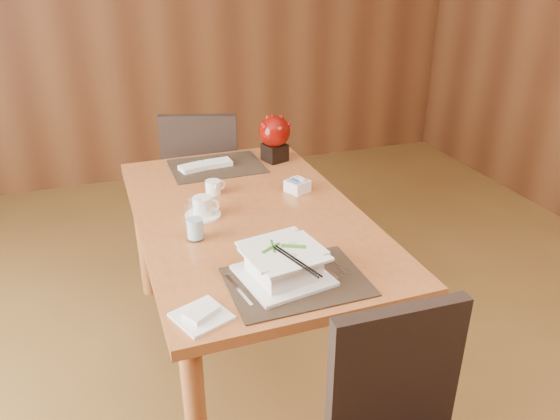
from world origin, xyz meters
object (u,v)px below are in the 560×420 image
object	(u,v)px
bread_plate	(202,316)
far_chair	(204,178)
coffee_cup	(203,208)
sugar_caddy	(297,186)
berry_decor	(275,136)
water_glass	(195,220)
soup_setting	(283,264)
dining_table	(249,233)
creamer_jug	(213,187)

from	to	relation	value
bread_plate	far_chair	bearing A→B (deg)	77.69
coffee_cup	sugar_caddy	world-z (taller)	coffee_cup
sugar_caddy	berry_decor	size ratio (longest dim) A/B	0.38
water_glass	berry_decor	distance (m)	0.88
soup_setting	water_glass	size ratio (longest dim) A/B	1.99
dining_table	bread_plate	distance (m)	0.72
berry_decor	bread_plate	world-z (taller)	berry_decor
sugar_caddy	coffee_cup	bearing A→B (deg)	-167.76
water_glass	bread_plate	size ratio (longest dim) A/B	1.05
soup_setting	water_glass	xyz separation A→B (m)	(-0.22, 0.37, 0.02)
soup_setting	dining_table	bearing A→B (deg)	77.10
sugar_caddy	far_chair	size ratio (longest dim) A/B	0.10
soup_setting	bread_plate	xyz separation A→B (m)	(-0.30, -0.12, -0.05)
soup_setting	sugar_caddy	xyz separation A→B (m)	(0.30, 0.65, -0.03)
dining_table	water_glass	size ratio (longest dim) A/B	9.61
water_glass	berry_decor	world-z (taller)	berry_decor
bread_plate	coffee_cup	bearing A→B (deg)	77.05
water_glass	far_chair	world-z (taller)	far_chair
berry_decor	soup_setting	bearing A→B (deg)	-107.81
creamer_jug	far_chair	xyz separation A→B (m)	(0.10, 0.72, -0.25)
soup_setting	creamer_jug	xyz separation A→B (m)	(-0.06, 0.75, -0.02)
sugar_caddy	far_chair	bearing A→B (deg)	107.43
dining_table	far_chair	size ratio (longest dim) A/B	1.60
dining_table	creamer_jug	bearing A→B (deg)	111.31
coffee_cup	sugar_caddy	size ratio (longest dim) A/B	1.65
coffee_cup	creamer_jug	xyz separation A→B (m)	(0.09, 0.20, -0.00)
sugar_caddy	creamer_jug	bearing A→B (deg)	164.14
creamer_jug	sugar_caddy	world-z (taller)	creamer_jug
dining_table	soup_setting	xyz separation A→B (m)	(-0.03, -0.51, 0.15)
water_glass	creamer_jug	size ratio (longest dim) A/B	1.80
water_glass	berry_decor	bearing A→B (deg)	50.89
berry_decor	far_chair	bearing A→B (deg)	124.71
creamer_jug	sugar_caddy	size ratio (longest dim) A/B	0.97
soup_setting	sugar_caddy	size ratio (longest dim) A/B	3.48
water_glass	sugar_caddy	world-z (taller)	water_glass
coffee_cup	creamer_jug	world-z (taller)	coffee_cup
creamer_jug	berry_decor	xyz separation A→B (m)	(0.40, 0.30, 0.10)
water_glass	creamer_jug	bearing A→B (deg)	67.36
coffee_cup	berry_decor	xyz separation A→B (m)	(0.49, 0.50, 0.10)
soup_setting	creamer_jug	bearing A→B (deg)	85.38
water_glass	soup_setting	bearing A→B (deg)	-59.25
far_chair	dining_table	bearing A→B (deg)	106.98
water_glass	berry_decor	size ratio (longest dim) A/B	0.67
dining_table	soup_setting	size ratio (longest dim) A/B	4.83
coffee_cup	water_glass	bearing A→B (deg)	-110.66
far_chair	berry_decor	bearing A→B (deg)	142.32
far_chair	soup_setting	bearing A→B (deg)	105.88
coffee_cup	bread_plate	size ratio (longest dim) A/B	1.00
sugar_caddy	far_chair	xyz separation A→B (m)	(-0.26, 0.83, -0.25)
dining_table	sugar_caddy	distance (m)	0.33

